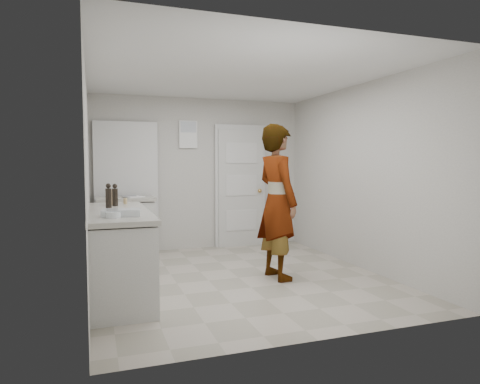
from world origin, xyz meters
name	(u,v)px	position (x,y,z in m)	size (l,w,h in m)	color
ground	(239,278)	(0.00, 0.00, 0.00)	(4.00, 4.00, 0.00)	gray
room_shell	(191,188)	(-0.17, 1.95, 1.02)	(4.00, 4.00, 4.00)	#AFACA6
main_counter	(119,256)	(-1.45, -0.20, 0.43)	(0.64, 1.96, 0.93)	silver
side_counter	(126,230)	(-1.25, 1.55, 0.43)	(0.84, 0.61, 0.93)	silver
person	(277,202)	(0.46, -0.15, 0.95)	(0.70, 0.46, 1.91)	silver
cake_mix_box	(111,197)	(-1.50, 0.43, 1.02)	(0.11, 0.05, 0.18)	#95744A
spice_jar	(125,201)	(-1.32, 0.50, 0.96)	(0.05, 0.05, 0.07)	tan
oil_cruet_a	(115,195)	(-1.46, 0.27, 1.05)	(0.07, 0.07, 0.27)	black
oil_cruet_b	(109,197)	(-1.54, -0.13, 1.06)	(0.06, 0.06, 0.29)	black
baking_dish	(121,213)	(-1.44, -0.70, 0.95)	(0.39, 0.30, 0.06)	silver
egg_bowl	(113,215)	(-1.53, -0.83, 0.95)	(0.14, 0.14, 0.05)	silver
papers	(133,196)	(-1.13, 1.59, 0.93)	(0.24, 0.31, 0.01)	white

